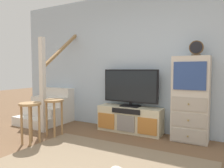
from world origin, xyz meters
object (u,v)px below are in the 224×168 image
Objects in this scene: media_console at (130,119)px; bar_stool_far at (54,109)px; side_cabinet at (191,99)px; bar_stool_near at (30,113)px; desk_clock at (196,48)px; television at (130,87)px.

bar_stool_far is at bearing -141.07° from media_console.
bar_stool_near is at bearing -147.80° from side_cabinet.
bar_stool_near is at bearing -148.87° from desk_clock.
bar_stool_near is (-2.21, -1.39, -0.20)m from side_cabinet.
media_console is 1.74m from desk_clock.
media_console is 1.79m from bar_stool_near.
bar_stool_near is (-2.28, -1.37, -1.04)m from desk_clock.
media_console is 1.42m from bar_stool_far.
desk_clock is 0.37× the size of bar_stool_near.
desk_clock is at bearing 21.19° from bar_stool_far.
desk_clock reaches higher than side_cabinet.
bar_stool_far is (-2.25, -0.87, -1.04)m from desk_clock.
television is 1.46m from bar_stool_far.
desk_clock reaches higher than television.
television is 0.77× the size of side_cabinet.
television is at bearing 178.59° from desk_clock.
television is 1.63× the size of bar_stool_near.
media_console is 5.06× the size of desk_clock.
desk_clock reaches higher than bar_stool_near.
television is at bearing 179.28° from side_cabinet.
media_console is at bearing 38.93° from bar_stool_far.
media_console is 1.88× the size of bar_stool_far.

